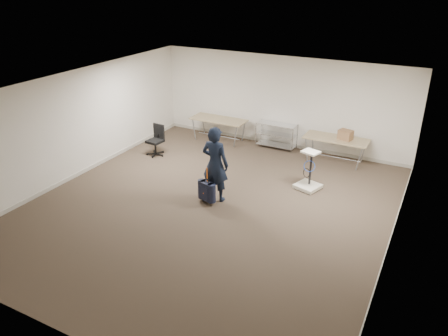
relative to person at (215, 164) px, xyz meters
The scene contains 10 objects.
ground 1.00m from the person, 79.79° to the right, with size 9.00×9.00×0.00m, color #3F3126.
room_shell 1.33m from the person, 86.11° to the left, with size 8.00×9.00×9.00m.
folding_table_left 4.02m from the person, 117.15° to the left, with size 1.80×0.75×0.73m.
folding_table_right 4.09m from the person, 61.14° to the left, with size 1.80×0.75×0.73m.
wire_shelf 3.85m from the person, 88.98° to the left, with size 1.22×0.47×0.80m.
person is the anchor object (origin of this frame).
suitcase 0.68m from the person, 107.59° to the right, with size 0.37×0.28×0.92m.
office_chair 3.42m from the person, 150.68° to the left, with size 0.56×0.56×0.92m.
equipment_cart 2.49m from the person, 40.67° to the left, with size 0.70×0.70×1.03m.
cardboard_box 4.21m from the person, 58.30° to the left, with size 0.37×0.28×0.28m, color #966745.
Camera 1 is at (4.46, -7.83, 5.09)m, focal length 35.00 mm.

